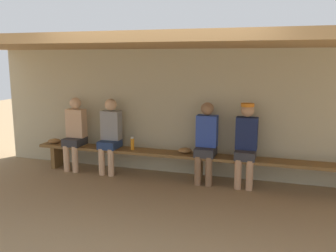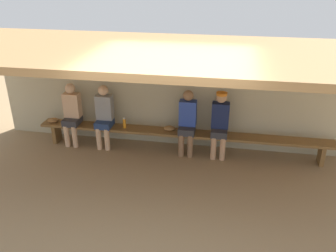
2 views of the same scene
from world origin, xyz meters
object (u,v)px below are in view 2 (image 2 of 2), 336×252
object	(u,v)px
player_middle	(220,122)
player_with_sunglasses	(104,114)
bench	(181,135)
player_leftmost	(187,120)
water_bottle_blue	(124,123)
baseball_glove_dark_brown	(170,128)
player_in_red	(72,112)
baseball_glove_worn	(53,120)

from	to	relation	value
player_middle	player_with_sunglasses	xyz separation A→B (m)	(-2.39, -0.00, -0.02)
bench	player_leftmost	size ratio (longest dim) A/B	4.49
player_leftmost	water_bottle_blue	size ratio (longest dim) A/B	5.92
baseball_glove_dark_brown	player_in_red	bearing A→B (deg)	178.92
player_leftmost	player_with_sunglasses	size ratio (longest dim) A/B	1.00
player_leftmost	player_with_sunglasses	bearing A→B (deg)	180.00
player_leftmost	water_bottle_blue	bearing A→B (deg)	-179.21
player_middle	player_with_sunglasses	world-z (taller)	player_middle
bench	player_leftmost	distance (m)	0.36
baseball_glove_worn	player_in_red	bearing A→B (deg)	156.84
bench	baseball_glove_worn	bearing A→B (deg)	-179.82
player_in_red	baseball_glove_worn	size ratio (longest dim) A/B	5.56
baseball_glove_dark_brown	baseball_glove_worn	size ratio (longest dim) A/B	1.00
player_with_sunglasses	baseball_glove_worn	xyz separation A→B (m)	(-1.16, -0.01, -0.22)
player_leftmost	player_with_sunglasses	xyz separation A→B (m)	(-1.74, 0.00, 0.00)
bench	player_middle	bearing A→B (deg)	0.27
player_middle	bench	bearing A→B (deg)	-179.73
player_middle	player_leftmost	world-z (taller)	player_middle
player_with_sunglasses	baseball_glove_dark_brown	size ratio (longest dim) A/B	5.56
bench	player_middle	distance (m)	0.84
player_middle	baseball_glove_dark_brown	bearing A→B (deg)	178.13
player_middle	water_bottle_blue	size ratio (longest dim) A/B	5.97
player_in_red	player_middle	bearing A→B (deg)	0.01
player_middle	player_leftmost	size ratio (longest dim) A/B	1.01
bench	player_with_sunglasses	xyz separation A→B (m)	(-1.62, 0.00, 0.34)
player_leftmost	player_with_sunglasses	world-z (taller)	same
player_middle	water_bottle_blue	bearing A→B (deg)	-179.45
water_bottle_blue	player_middle	bearing A→B (deg)	0.55
player_middle	player_leftmost	xyz separation A→B (m)	(-0.65, -0.00, -0.02)
player_middle	baseball_glove_worn	bearing A→B (deg)	-179.80
player_in_red	player_leftmost	bearing A→B (deg)	0.00
player_middle	water_bottle_blue	world-z (taller)	player_middle
player_leftmost	water_bottle_blue	xyz separation A→B (m)	(-1.31, -0.02, -0.16)
player_in_red	baseball_glove_dark_brown	size ratio (longest dim) A/B	5.56
player_in_red	water_bottle_blue	world-z (taller)	player_in_red
bench	player_middle	size ratio (longest dim) A/B	4.46
player_in_red	player_with_sunglasses	xyz separation A→B (m)	(0.71, 0.00, 0.00)
player_with_sunglasses	water_bottle_blue	xyz separation A→B (m)	(0.43, -0.02, -0.16)
player_in_red	baseball_glove_dark_brown	xyz separation A→B (m)	(2.09, 0.03, -0.22)
bench	player_middle	world-z (taller)	player_middle
bench	player_in_red	xyz separation A→B (m)	(-2.34, 0.00, 0.34)
player_leftmost	baseball_glove_worn	world-z (taller)	player_leftmost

